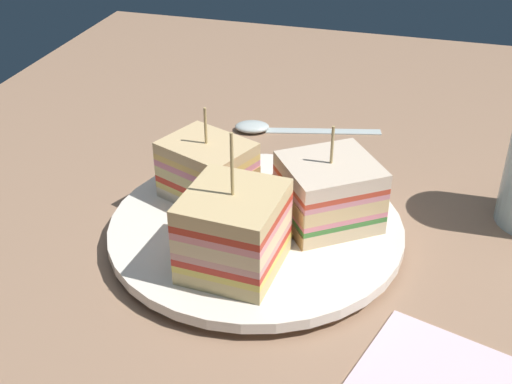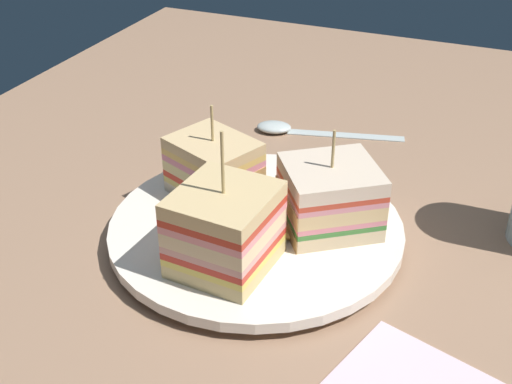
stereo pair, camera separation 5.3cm
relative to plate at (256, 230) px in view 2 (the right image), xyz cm
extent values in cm
cube|color=#9E775B|center=(0.00, 0.00, -1.89)|extent=(112.81, 80.87, 1.80)
cylinder|color=white|center=(0.00, 0.00, -0.62)|extent=(14.98, 14.98, 0.73)
cylinder|color=white|center=(0.00, 0.00, 0.20)|extent=(24.16, 24.16, 0.90)
cube|color=beige|center=(-2.09, 5.54, 1.24)|extent=(9.65, 9.75, 1.19)
cube|color=#9E7242|center=(-0.05, 2.68, 1.24)|extent=(5.56, 4.07, 1.19)
cube|color=#3F8236|center=(-2.09, 5.54, 2.06)|extent=(9.65, 9.75, 0.46)
cube|color=pink|center=(-2.09, 5.54, 2.52)|extent=(9.65, 9.75, 0.46)
cube|color=#E2BF84|center=(-2.09, 5.54, 3.34)|extent=(9.65, 9.75, 1.19)
cube|color=#B2844C|center=(-0.05, 2.68, 3.34)|extent=(5.56, 4.07, 1.19)
cube|color=pink|center=(-2.09, 5.54, 4.16)|extent=(9.65, 9.75, 0.46)
cube|color=#CA412A|center=(-2.09, 5.54, 4.62)|extent=(9.65, 9.75, 0.46)
cube|color=beige|center=(-2.09, 5.54, 5.44)|extent=(9.65, 9.75, 1.19)
cylinder|color=tan|center=(-2.09, 5.54, 7.63)|extent=(0.24, 0.24, 3.18)
cube|color=beige|center=(-2.89, -5.16, 1.12)|extent=(7.85, 8.73, 0.96)
cube|color=#B2844C|center=(-1.56, -1.92, 1.12)|extent=(5.14, 2.33, 0.96)
cube|color=#E8C663|center=(-2.89, -5.16, 1.89)|extent=(7.85, 8.73, 0.58)
cube|color=red|center=(-2.89, -5.16, 2.48)|extent=(7.85, 8.73, 0.58)
cube|color=beige|center=(-2.89, -5.16, 3.25)|extent=(7.85, 8.73, 0.96)
cube|color=#B2844C|center=(-1.56, -1.92, 3.25)|extent=(5.14, 2.33, 0.96)
cube|color=pink|center=(-2.89, -5.16, 4.02)|extent=(7.85, 8.73, 0.58)
cube|color=#E9BE61|center=(-2.89, -5.16, 4.61)|extent=(7.85, 8.73, 0.58)
cube|color=#E0BC84|center=(-2.89, -5.16, 5.38)|extent=(7.85, 8.73, 0.96)
cylinder|color=tan|center=(-2.89, -5.16, 7.46)|extent=(0.24, 0.24, 3.21)
cube|color=#DABD7B|center=(5.90, -0.39, 1.21)|extent=(7.63, 7.18, 1.14)
cube|color=#B2844C|center=(2.41, -0.14, 1.21)|extent=(0.76, 6.54, 1.14)
cube|color=#E6CA56|center=(5.90, -0.39, 2.07)|extent=(7.63, 7.18, 0.57)
cube|color=red|center=(5.90, -0.39, 2.64)|extent=(7.63, 7.18, 0.57)
cube|color=#E09E94|center=(5.90, -0.39, 3.21)|extent=(7.63, 7.18, 0.57)
cube|color=beige|center=(5.90, -0.39, 4.06)|extent=(7.63, 7.18, 1.14)
cube|color=#9E7242|center=(2.41, -0.14, 4.06)|extent=(0.76, 6.54, 1.14)
cube|color=pink|center=(5.90, -0.39, 4.91)|extent=(7.63, 7.18, 0.57)
cube|color=red|center=(5.90, -0.39, 5.48)|extent=(7.63, 7.18, 0.57)
cube|color=#DFBD81|center=(5.90, -0.39, 6.34)|extent=(7.63, 7.18, 1.14)
cylinder|color=tan|center=(5.90, -0.39, 9.32)|extent=(0.24, 0.24, 4.82)
cylinder|color=#E0C163|center=(-0.45, 1.79, 0.94)|extent=(5.86, 5.87, 0.54)
cylinder|color=#E2C06D|center=(-1.83, 0.86, 1.29)|extent=(4.93, 4.94, 0.88)
cylinder|color=#EFD06F|center=(-2.65, 0.58, 1.70)|extent=(3.94, 3.97, 0.85)
cylinder|color=#E4CD68|center=(-0.96, -0.24, 2.39)|extent=(4.58, 4.58, 0.69)
cylinder|color=#D7B665|center=(-1.77, 2.65, 3.13)|extent=(4.67, 4.67, 0.44)
cube|color=silver|center=(-21.36, 1.47, -0.86)|extent=(4.22, 12.45, 0.25)
ellipsoid|color=silver|center=(-19.47, -6.06, -0.49)|extent=(3.51, 4.27, 1.00)
camera|label=1|loc=(43.68, 12.62, 31.51)|focal=46.94mm
camera|label=2|loc=(41.91, 17.64, 31.51)|focal=46.94mm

